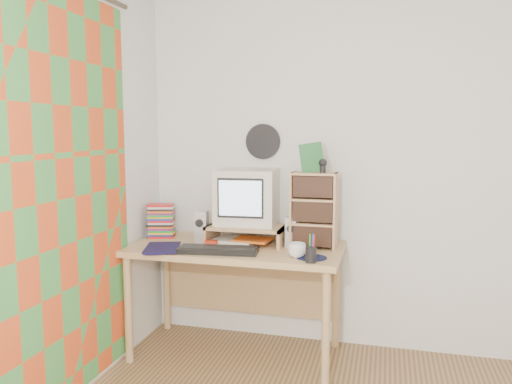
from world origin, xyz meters
The scene contains 19 objects.
back_wall centered at (0.00, 1.75, 1.25)m, with size 3.50×3.50×0.00m, color white.
curtain centered at (-1.71, 0.48, 1.15)m, with size 2.20×2.20×0.00m, color #DE4E1F.
wall_disc centered at (-0.93, 1.73, 1.43)m, with size 0.25×0.25×0.02m, color black.
desk centered at (-1.03, 1.44, 0.62)m, with size 1.40×0.70×0.75m.
monitor_riser centered at (-0.98, 1.48, 0.84)m, with size 0.52×0.30×0.12m.
crt_monitor centered at (-0.99, 1.53, 1.06)m, with size 0.39×0.39×0.37m, color beige.
speaker_left centered at (-1.28, 1.42, 0.86)m, with size 0.08×0.08×0.22m, color silver.
speaker_right centered at (-0.66, 1.44, 0.85)m, with size 0.07×0.07×0.20m, color silver.
keyboard centered at (-1.08, 1.17, 0.77)m, with size 0.50×0.17×0.03m, color black.
dvd_stack centered at (-1.62, 1.51, 0.88)m, with size 0.18×0.13×0.25m, color brown, non-canonical shape.
cd_rack centered at (-0.52, 1.47, 1.00)m, with size 0.29×0.16×0.49m, color tan.
mug centered at (-0.58, 1.18, 0.79)m, with size 0.11×0.11×0.09m, color white.
diary centered at (-1.55, 1.11, 0.78)m, with size 0.26×0.19×0.05m, color #110E34.
mousepad centered at (-0.49, 1.19, 0.75)m, with size 0.18×0.18×0.00m, color #0F1234.
pen_cup centered at (-0.48, 1.09, 0.81)m, with size 0.06×0.06×0.13m, color black, non-canonical shape.
papers centered at (-1.01, 1.46, 0.77)m, with size 0.28×0.20×0.04m, color silver, non-canonical shape.
red_box centered at (-1.18, 1.32, 0.77)m, with size 0.08×0.05×0.04m, color red.
game_box centered at (-0.54, 1.47, 1.33)m, with size 0.15×0.03×0.19m, color #185623.
webcam centered at (-0.47, 1.47, 1.29)m, with size 0.05×0.05×0.09m, color black, non-canonical shape.
Camera 1 is at (-0.07, -1.71, 1.51)m, focal length 35.00 mm.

